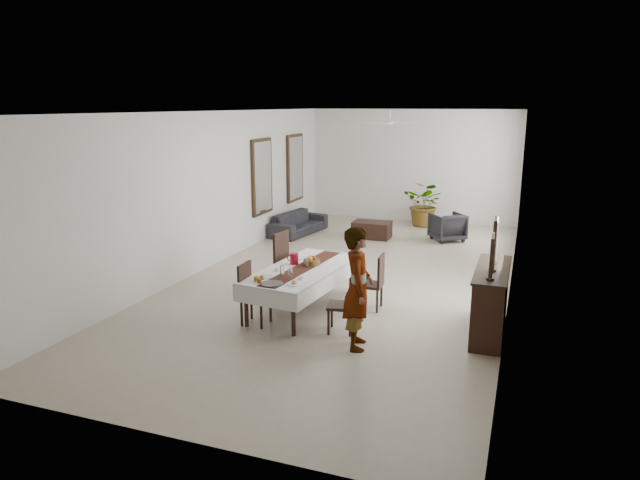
# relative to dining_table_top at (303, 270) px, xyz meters

# --- Properties ---
(floor) EXTENTS (6.00, 12.00, 0.00)m
(floor) POSITION_rel_dining_table_top_xyz_m (0.21, 2.02, -0.68)
(floor) COLOR #AFA58B
(floor) RESTS_ON ground
(ceiling) EXTENTS (6.00, 12.00, 0.02)m
(ceiling) POSITION_rel_dining_table_top_xyz_m (0.21, 2.02, 2.52)
(ceiling) COLOR white
(ceiling) RESTS_ON wall_back
(wall_back) EXTENTS (6.00, 0.02, 3.20)m
(wall_back) POSITION_rel_dining_table_top_xyz_m (0.21, 8.02, 0.92)
(wall_back) COLOR silver
(wall_back) RESTS_ON floor
(wall_front) EXTENTS (6.00, 0.02, 3.20)m
(wall_front) POSITION_rel_dining_table_top_xyz_m (0.21, -3.98, 0.92)
(wall_front) COLOR silver
(wall_front) RESTS_ON floor
(wall_left) EXTENTS (0.02, 12.00, 3.20)m
(wall_left) POSITION_rel_dining_table_top_xyz_m (-2.79, 2.02, 0.92)
(wall_left) COLOR silver
(wall_left) RESTS_ON floor
(wall_right) EXTENTS (0.02, 12.00, 3.20)m
(wall_right) POSITION_rel_dining_table_top_xyz_m (3.21, 2.02, 0.92)
(wall_right) COLOR silver
(wall_right) RESTS_ON floor
(dining_table_top) EXTENTS (1.17, 2.33, 0.05)m
(dining_table_top) POSITION_rel_dining_table_top_xyz_m (0.00, 0.00, 0.00)
(dining_table_top) COLOR black
(dining_table_top) RESTS_ON table_leg_fl
(table_leg_fl) EXTENTS (0.07, 0.07, 0.65)m
(table_leg_fl) POSITION_rel_dining_table_top_xyz_m (-0.52, -1.01, -0.35)
(table_leg_fl) COLOR black
(table_leg_fl) RESTS_ON floor
(table_leg_fr) EXTENTS (0.07, 0.07, 0.65)m
(table_leg_fr) POSITION_rel_dining_table_top_xyz_m (0.29, -1.10, -0.35)
(table_leg_fr) COLOR black
(table_leg_fr) RESTS_ON floor
(table_leg_bl) EXTENTS (0.07, 0.07, 0.65)m
(table_leg_bl) POSITION_rel_dining_table_top_xyz_m (-0.29, 1.10, -0.35)
(table_leg_bl) COLOR black
(table_leg_bl) RESTS_ON floor
(table_leg_br) EXTENTS (0.07, 0.07, 0.65)m
(table_leg_br) POSITION_rel_dining_table_top_xyz_m (0.52, 1.01, -0.35)
(table_leg_br) COLOR black
(table_leg_br) RESTS_ON floor
(tablecloth_top) EXTENTS (1.36, 2.52, 0.01)m
(tablecloth_top) POSITION_rel_dining_table_top_xyz_m (0.00, 0.00, 0.03)
(tablecloth_top) COLOR silver
(tablecloth_top) RESTS_ON dining_table_top
(tablecloth_drape_left) EXTENTS (0.27, 2.40, 0.28)m
(tablecloth_drape_left) POSITION_rel_dining_table_top_xyz_m (-0.54, 0.06, -0.11)
(tablecloth_drape_left) COLOR silver
(tablecloth_drape_left) RESTS_ON dining_table_top
(tablecloth_drape_right) EXTENTS (0.27, 2.40, 0.28)m
(tablecloth_drape_right) POSITION_rel_dining_table_top_xyz_m (0.54, -0.06, -0.11)
(tablecloth_drape_right) COLOR white
(tablecloth_drape_right) RESTS_ON dining_table_top
(tablecloth_drape_near) EXTENTS (1.10, 0.13, 0.28)m
(tablecloth_drape_near) POSITION_rel_dining_table_top_xyz_m (-0.13, -1.19, -0.11)
(tablecloth_drape_near) COLOR silver
(tablecloth_drape_near) RESTS_ON dining_table_top
(tablecloth_drape_far) EXTENTS (1.10, 0.13, 0.28)m
(tablecloth_drape_far) POSITION_rel_dining_table_top_xyz_m (0.13, 1.19, -0.11)
(tablecloth_drape_far) COLOR white
(tablecloth_drape_far) RESTS_ON dining_table_top
(table_runner) EXTENTS (0.58, 2.36, 0.00)m
(table_runner) POSITION_rel_dining_table_top_xyz_m (-0.00, 0.00, 0.04)
(table_runner) COLOR #502316
(table_runner) RESTS_ON tablecloth_top
(red_pitcher) EXTENTS (0.15, 0.15, 0.19)m
(red_pitcher) POSITION_rel_dining_table_top_xyz_m (-0.22, 0.16, 0.13)
(red_pitcher) COLOR maroon
(red_pitcher) RESTS_ON tablecloth_top
(pitcher_handle) EXTENTS (0.11, 0.03, 0.11)m
(pitcher_handle) POSITION_rel_dining_table_top_xyz_m (-0.30, 0.17, 0.13)
(pitcher_handle) COLOR maroon
(pitcher_handle) RESTS_ON red_pitcher
(wine_glass_near) EXTENTS (0.07, 0.07, 0.16)m
(wine_glass_near) POSITION_rel_dining_table_top_xyz_m (0.05, -0.62, 0.11)
(wine_glass_near) COLOR silver
(wine_glass_near) RESTS_ON tablecloth_top
(wine_glass_mid) EXTENTS (0.07, 0.07, 0.16)m
(wine_glass_mid) POSITION_rel_dining_table_top_xyz_m (-0.15, -0.50, 0.11)
(wine_glass_mid) COLOR white
(wine_glass_mid) RESTS_ON tablecloth_top
(wine_glass_far) EXTENTS (0.07, 0.07, 0.16)m
(wine_glass_far) POSITION_rel_dining_table_top_xyz_m (0.05, 0.04, 0.11)
(wine_glass_far) COLOR white
(wine_glass_far) RESTS_ON tablecloth_top
(teacup_right) EXTENTS (0.08, 0.08, 0.06)m
(teacup_right) POSITION_rel_dining_table_top_xyz_m (0.22, -0.59, 0.06)
(teacup_right) COLOR white
(teacup_right) RESTS_ON saucer_right
(saucer_right) EXTENTS (0.14, 0.14, 0.01)m
(saucer_right) POSITION_rel_dining_table_top_xyz_m (0.22, -0.59, 0.04)
(saucer_right) COLOR white
(saucer_right) RESTS_ON tablecloth_top
(teacup_left) EXTENTS (0.08, 0.08, 0.06)m
(teacup_left) POSITION_rel_dining_table_top_xyz_m (-0.31, -0.29, 0.06)
(teacup_left) COLOR white
(teacup_left) RESTS_ON saucer_left
(saucer_left) EXTENTS (0.14, 0.14, 0.01)m
(saucer_left) POSITION_rel_dining_table_top_xyz_m (-0.31, -0.29, 0.04)
(saucer_left) COLOR white
(saucer_left) RESTS_ON tablecloth_top
(plate_near_right) EXTENTS (0.22, 0.22, 0.01)m
(plate_near_right) POSITION_rel_dining_table_top_xyz_m (0.22, -0.87, 0.04)
(plate_near_right) COLOR white
(plate_near_right) RESTS_ON tablecloth_top
(bread_near_right) EXTENTS (0.08, 0.08, 0.08)m
(bread_near_right) POSITION_rel_dining_table_top_xyz_m (0.22, -0.87, 0.07)
(bread_near_right) COLOR tan
(bread_near_right) RESTS_ON plate_near_right
(plate_near_left) EXTENTS (0.22, 0.22, 0.01)m
(plate_near_left) POSITION_rel_dining_table_top_xyz_m (-0.35, -0.67, 0.04)
(plate_near_left) COLOR silver
(plate_near_left) RESTS_ON tablecloth_top
(plate_far_left) EXTENTS (0.22, 0.22, 0.01)m
(plate_far_left) POSITION_rel_dining_table_top_xyz_m (-0.24, 0.54, 0.04)
(plate_far_left) COLOR white
(plate_far_left) RESTS_ON tablecloth_top
(serving_tray) EXTENTS (0.34, 0.34, 0.02)m
(serving_tray) POSITION_rel_dining_table_top_xyz_m (-0.11, -0.97, 0.04)
(serving_tray) COLOR #424247
(serving_tray) RESTS_ON tablecloth_top
(jam_jar_a) EXTENTS (0.06, 0.06, 0.07)m
(jam_jar_a) POSITION_rel_dining_table_top_xyz_m (-0.31, -0.98, 0.07)
(jam_jar_a) COLOR #8B3B14
(jam_jar_a) RESTS_ON tablecloth_top
(jam_jar_b) EXTENTS (0.06, 0.06, 0.07)m
(jam_jar_b) POSITION_rel_dining_table_top_xyz_m (-0.40, -0.91, 0.07)
(jam_jar_b) COLOR #8B5814
(jam_jar_b) RESTS_ON tablecloth_top
(jam_jar_c) EXTENTS (0.06, 0.06, 0.07)m
(jam_jar_c) POSITION_rel_dining_table_top_xyz_m (-0.34, -0.83, 0.07)
(jam_jar_c) COLOR #895C13
(jam_jar_c) RESTS_ON tablecloth_top
(fruit_basket) EXTENTS (0.28, 0.28, 0.09)m
(fruit_basket) POSITION_rel_dining_table_top_xyz_m (0.07, 0.23, 0.08)
(fruit_basket) COLOR brown
(fruit_basket) RESTS_ON tablecloth_top
(fruit_red) EXTENTS (0.08, 0.08, 0.08)m
(fruit_red) POSITION_rel_dining_table_top_xyz_m (0.10, 0.24, 0.15)
(fruit_red) COLOR #A22A10
(fruit_red) RESTS_ON fruit_basket
(fruit_green) EXTENTS (0.07, 0.07, 0.07)m
(fruit_green) POSITION_rel_dining_table_top_xyz_m (0.04, 0.26, 0.15)
(fruit_green) COLOR #5B7924
(fruit_green) RESTS_ON fruit_basket
(fruit_yellow) EXTENTS (0.08, 0.08, 0.08)m
(fruit_yellow) POSITION_rel_dining_table_top_xyz_m (0.07, 0.18, 0.15)
(fruit_yellow) COLOR gold
(fruit_yellow) RESTS_ON fruit_basket
(chair_right_near_seat) EXTENTS (0.45, 0.45, 0.04)m
(chair_right_near_seat) POSITION_rel_dining_table_top_xyz_m (0.90, -0.71, -0.27)
(chair_right_near_seat) COLOR black
(chair_right_near_seat) RESTS_ON chair_right_near_leg_fl
(chair_right_near_leg_fl) EXTENTS (0.05, 0.05, 0.39)m
(chair_right_near_leg_fl) POSITION_rel_dining_table_top_xyz_m (1.08, -0.84, -0.48)
(chair_right_near_leg_fl) COLOR black
(chair_right_near_leg_fl) RESTS_ON floor
(chair_right_near_leg_fr) EXTENTS (0.05, 0.05, 0.39)m
(chair_right_near_leg_fr) POSITION_rel_dining_table_top_xyz_m (1.03, -0.53, -0.48)
(chair_right_near_leg_fr) COLOR black
(chair_right_near_leg_fr) RESTS_ON floor
(chair_right_near_leg_bl) EXTENTS (0.05, 0.05, 0.39)m
(chair_right_near_leg_bl) POSITION_rel_dining_table_top_xyz_m (0.77, -0.90, -0.48)
(chair_right_near_leg_bl) COLOR black
(chair_right_near_leg_bl) RESTS_ON floor
(chair_right_near_leg_br) EXTENTS (0.05, 0.05, 0.39)m
(chair_right_near_leg_br) POSITION_rel_dining_table_top_xyz_m (0.71, -0.58, -0.48)
(chair_right_near_leg_br) COLOR black
(chair_right_near_leg_br) RESTS_ON floor
(chair_right_near_back) EXTENTS (0.10, 0.39, 0.50)m
(chair_right_near_back) POSITION_rel_dining_table_top_xyz_m (1.07, -0.68, -0.00)
(chair_right_near_back) COLOR black
(chair_right_near_back) RESTS_ON chair_right_near_seat
(chair_right_far_seat) EXTENTS (0.41, 0.41, 0.04)m
(chair_right_far_seat) POSITION_rel_dining_table_top_xyz_m (1.04, 0.40, -0.26)
(chair_right_far_seat) COLOR black
(chair_right_far_seat) RESTS_ON chair_right_far_leg_fl
(chair_right_far_leg_fl) EXTENTS (0.04, 0.04, 0.39)m
(chair_right_far_leg_fl) POSITION_rel_dining_table_top_xyz_m (1.21, 0.24, -0.48)
(chair_right_far_leg_fl) COLOR black
(chair_right_far_leg_fl) RESTS_ON floor
(chair_right_far_leg_fr) EXTENTS (0.04, 0.04, 0.39)m
(chair_right_far_leg_fr) POSITION_rel_dining_table_top_xyz_m (1.20, 0.57, -0.48)
(chair_right_far_leg_fr) COLOR black
(chair_right_far_leg_fr) RESTS_ON floor
(chair_right_far_leg_bl) EXTENTS (0.04, 0.04, 0.39)m
(chair_right_far_leg_bl) POSITION_rel_dining_table_top_xyz_m (0.88, 0.23, -0.48)
(chair_right_far_leg_bl) COLOR black
(chair_right_far_leg_bl) RESTS_ON floor
(chair_right_far_leg_br) EXTENTS (0.04, 0.04, 0.39)m
(chair_right_far_leg_br) POSITION_rel_dining_table_top_xyz_m (0.88, 0.56, -0.48)
(chair_right_far_leg_br) COLOR black
(chair_right_far_leg_br) RESTS_ON floor
(chair_right_far_back) EXTENTS (0.05, 0.40, 0.50)m
(chair_right_far_back) POSITION_rel_dining_table_top_xyz_m (1.22, 0.40, 0.01)
(chair_right_far_back) COLOR black
(chair_right_far_back) RESTS_ON chair_right_far_seat
(chair_left_near_seat) EXTENTS (0.41, 0.41, 0.05)m
(chair_left_near_seat) POSITION_rel_dining_table_top_xyz_m (-0.43, -0.86, -0.25)
(chair_left_near_seat) COLOR black
(chair_left_near_seat) RESTS_ON chair_left_near_leg_fl
(chair_left_near_leg_fl) EXTENTS (0.04, 0.04, 0.40)m
(chair_left_near_leg_fl) POSITION_rel_dining_table_top_xyz_m (-0.60, -0.70, -0.48)
(chair_left_near_leg_fl) COLOR black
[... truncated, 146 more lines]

